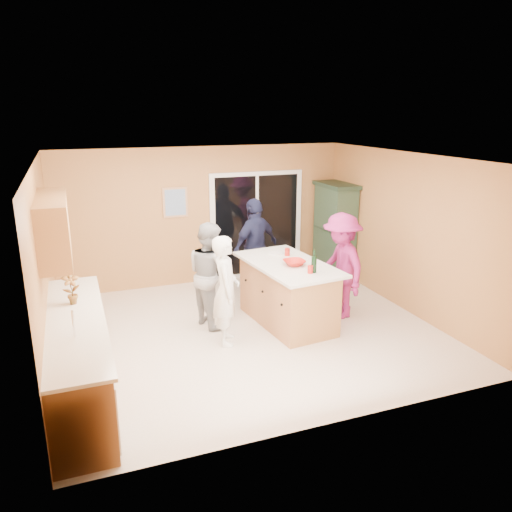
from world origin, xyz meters
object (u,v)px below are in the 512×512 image
object	(u,v)px
kitchen_island	(287,295)
woman_white	(226,290)
woman_grey	(210,274)
woman_navy	(255,247)
green_hutch	(335,232)
woman_magenta	(341,266)

from	to	relation	value
kitchen_island	woman_white	xyz separation A→B (m)	(-1.10, -0.32, 0.33)
kitchen_island	woman_grey	size ratio (longest dim) A/B	1.22
woman_grey	woman_navy	bearing A→B (deg)	-61.95
woman_white	green_hutch	bearing A→B (deg)	-38.55
kitchen_island	woman_magenta	world-z (taller)	woman_magenta
green_hutch	kitchen_island	bearing A→B (deg)	-135.25
green_hutch	woman_white	bearing A→B (deg)	-143.91
woman_navy	woman_magenta	size ratio (longest dim) A/B	1.03
kitchen_island	woman_grey	world-z (taller)	woman_grey
woman_white	woman_navy	distance (m)	2.04
woman_navy	green_hutch	bearing A→B (deg)	167.30
kitchen_island	woman_magenta	size ratio (longest dim) A/B	1.16
kitchen_island	woman_magenta	bearing A→B (deg)	-9.25
woman_white	woman_magenta	xyz separation A→B (m)	(2.00, 0.27, 0.06)
green_hutch	woman_grey	distance (m)	3.26
woman_navy	kitchen_island	bearing A→B (deg)	65.25
woman_grey	woman_magenta	xyz separation A→B (m)	(2.03, -0.45, 0.04)
kitchen_island	woman_white	distance (m)	1.19
woman_grey	woman_navy	world-z (taller)	woman_navy
woman_magenta	kitchen_island	bearing A→B (deg)	-93.08
green_hutch	woman_magenta	bearing A→B (deg)	-116.22
kitchen_island	woman_navy	world-z (taller)	woman_navy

